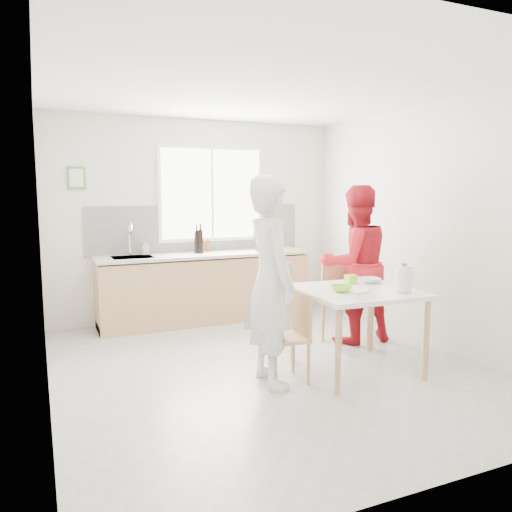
# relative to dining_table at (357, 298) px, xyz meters

# --- Properties ---
(ground) EXTENTS (4.50, 4.50, 0.00)m
(ground) POSITION_rel_dining_table_xyz_m (-0.75, 0.44, -0.72)
(ground) COLOR #B7B7B2
(ground) RESTS_ON ground
(room_shell) EXTENTS (4.50, 4.50, 4.50)m
(room_shell) POSITION_rel_dining_table_xyz_m (-0.75, 0.44, 0.92)
(room_shell) COLOR silver
(room_shell) RESTS_ON ground
(window) EXTENTS (1.50, 0.06, 1.30)m
(window) POSITION_rel_dining_table_xyz_m (-0.55, 2.66, 0.98)
(window) COLOR white
(window) RESTS_ON room_shell
(backsplash) EXTENTS (3.00, 0.02, 0.65)m
(backsplash) POSITION_rel_dining_table_xyz_m (-0.75, 2.68, 0.50)
(backsplash) COLOR white
(backsplash) RESTS_ON room_shell
(picture_frame) EXTENTS (0.22, 0.03, 0.28)m
(picture_frame) POSITION_rel_dining_table_xyz_m (-2.30, 2.67, 1.18)
(picture_frame) COLOR #4C9343
(picture_frame) RESTS_ON room_shell
(kitchen_counter) EXTENTS (2.84, 0.64, 1.37)m
(kitchen_counter) POSITION_rel_dining_table_xyz_m (-0.75, 2.39, -0.30)
(kitchen_counter) COLOR tan
(kitchen_counter) RESTS_ON ground
(dining_table) EXTENTS (1.10, 1.10, 0.80)m
(dining_table) POSITION_rel_dining_table_xyz_m (0.00, 0.00, 0.00)
(dining_table) COLOR white
(dining_table) RESTS_ON ground
(chair_left) EXTENTS (0.40, 0.40, 0.81)m
(chair_left) POSITION_rel_dining_table_xyz_m (-0.69, 0.04, -0.27)
(chair_left) COLOR tan
(chair_left) RESTS_ON ground
(chair_far) EXTENTS (0.49, 0.49, 1.00)m
(chair_far) POSITION_rel_dining_table_xyz_m (0.40, 0.80, -0.17)
(chair_far) COLOR tan
(chair_far) RESTS_ON ground
(person_white) EXTENTS (0.49, 0.71, 1.88)m
(person_white) POSITION_rel_dining_table_xyz_m (-0.89, 0.05, 0.22)
(person_white) COLOR white
(person_white) RESTS_ON ground
(person_red) EXTENTS (0.92, 0.73, 1.81)m
(person_red) POSITION_rel_dining_table_xyz_m (0.55, 0.83, 0.18)
(person_red) COLOR red
(person_red) RESTS_ON ground
(bowl_green) EXTENTS (0.20, 0.20, 0.06)m
(bowl_green) POSITION_rel_dining_table_xyz_m (-0.20, -0.04, 0.11)
(bowl_green) COLOR #99D932
(bowl_green) RESTS_ON dining_table
(bowl_white) EXTENTS (0.23, 0.23, 0.05)m
(bowl_white) POSITION_rel_dining_table_xyz_m (0.31, 0.23, 0.11)
(bowl_white) COLOR silver
(bowl_white) RESTS_ON dining_table
(milk_jug) EXTENTS (0.20, 0.14, 0.25)m
(milk_jug) POSITION_rel_dining_table_xyz_m (0.31, -0.30, 0.22)
(milk_jug) COLOR white
(milk_jug) RESTS_ON dining_table
(green_box) EXTENTS (0.11, 0.11, 0.09)m
(green_box) POSITION_rel_dining_table_xyz_m (0.12, 0.27, 0.13)
(green_box) COLOR #95D832
(green_box) RESTS_ON dining_table
(spoon) EXTENTS (0.16, 0.06, 0.01)m
(spoon) POSITION_rel_dining_table_xyz_m (-0.09, -0.22, 0.09)
(spoon) COLOR #A5A5AA
(spoon) RESTS_ON dining_table
(cutting_board) EXTENTS (0.37, 0.27, 0.01)m
(cutting_board) POSITION_rel_dining_table_xyz_m (0.44, 2.26, 0.21)
(cutting_board) COLOR #8ABC2B
(cutting_board) RESTS_ON kitchen_counter
(wine_bottle_a) EXTENTS (0.07, 0.07, 0.32)m
(wine_bottle_a) POSITION_rel_dining_table_xyz_m (-0.80, 2.41, 0.36)
(wine_bottle_a) COLOR black
(wine_bottle_a) RESTS_ON kitchen_counter
(wine_bottle_b) EXTENTS (0.07, 0.07, 0.30)m
(wine_bottle_b) POSITION_rel_dining_table_xyz_m (-0.84, 2.43, 0.35)
(wine_bottle_b) COLOR black
(wine_bottle_b) RESTS_ON kitchen_counter
(jar_amber) EXTENTS (0.06, 0.06, 0.16)m
(jar_amber) POSITION_rel_dining_table_xyz_m (-0.65, 2.54, 0.28)
(jar_amber) COLOR brown
(jar_amber) RESTS_ON kitchen_counter
(soap_bottle) EXTENTS (0.09, 0.09, 0.18)m
(soap_bottle) POSITION_rel_dining_table_xyz_m (-1.49, 2.57, 0.29)
(soap_bottle) COLOR #999999
(soap_bottle) RESTS_ON kitchen_counter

